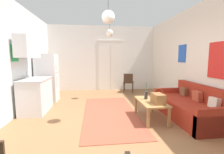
# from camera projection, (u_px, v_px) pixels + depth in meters

# --- Properties ---
(ground_plane) EXTENTS (5.24, 7.87, 0.10)m
(ground_plane) POSITION_uv_depth(u_px,v_px,m) (112.00, 124.00, 3.56)
(ground_plane) COLOR #8E603D
(wall_back) EXTENTS (4.84, 0.13, 2.86)m
(wall_back) POSITION_uv_depth(u_px,v_px,m) (103.00, 59.00, 7.02)
(wall_back) COLOR white
(wall_back) RESTS_ON ground_plane
(wall_right) EXTENTS (0.12, 7.47, 2.86)m
(wall_right) POSITION_uv_depth(u_px,v_px,m) (212.00, 59.00, 3.66)
(wall_right) COLOR silver
(wall_right) RESTS_ON ground_plane
(area_rug) EXTENTS (1.34, 3.03, 0.01)m
(area_rug) POSITION_uv_depth(u_px,v_px,m) (110.00, 113.00, 4.12)
(area_rug) COLOR #9E4733
(area_rug) RESTS_ON ground_plane
(couch) EXTENTS (0.92, 1.99, 0.79)m
(couch) POSITION_uv_depth(u_px,v_px,m) (191.00, 107.00, 3.78)
(couch) COLOR maroon
(couch) RESTS_ON ground_plane
(coffee_table) EXTENTS (0.53, 1.01, 0.45)m
(coffee_table) POSITION_uv_depth(u_px,v_px,m) (151.00, 103.00, 3.66)
(coffee_table) COLOR #A87542
(coffee_table) RESTS_ON ground_plane
(bamboo_vase) EXTENTS (0.08, 0.08, 0.41)m
(bamboo_vase) POSITION_uv_depth(u_px,v_px,m) (146.00, 95.00, 3.80)
(bamboo_vase) COLOR #2D2D33
(bamboo_vase) RESTS_ON coffee_table
(handbag) EXTENTS (0.23, 0.35, 0.34)m
(handbag) POSITION_uv_depth(u_px,v_px,m) (158.00, 98.00, 3.42)
(handbag) COLOR brown
(handbag) RESTS_ON coffee_table
(refrigerator) EXTENTS (0.67, 0.58, 1.58)m
(refrigerator) POSITION_uv_depth(u_px,v_px,m) (47.00, 78.00, 5.20)
(refrigerator) COLOR white
(refrigerator) RESTS_ON ground_plane
(kitchen_counter) EXTENTS (0.62, 1.05, 2.00)m
(kitchen_counter) POSITION_uv_depth(u_px,v_px,m) (34.00, 84.00, 4.16)
(kitchen_counter) COLOR silver
(kitchen_counter) RESTS_ON ground_plane
(accent_chair) EXTENTS (0.52, 0.51, 0.81)m
(accent_chair) POSITION_uv_depth(u_px,v_px,m) (128.00, 82.00, 6.53)
(accent_chair) COLOR #382619
(accent_chair) RESTS_ON ground_plane
(pendant_lamp_near) EXTENTS (0.27, 0.27, 0.70)m
(pendant_lamp_near) POSITION_uv_depth(u_px,v_px,m) (108.00, 17.00, 3.25)
(pendant_lamp_near) COLOR black
(pendant_lamp_far) EXTENTS (0.24, 0.24, 0.69)m
(pendant_lamp_far) POSITION_uv_depth(u_px,v_px,m) (110.00, 33.00, 5.28)
(pendant_lamp_far) COLOR black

